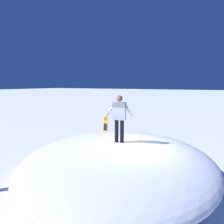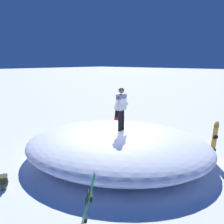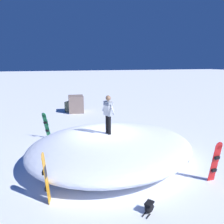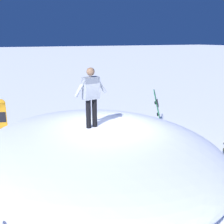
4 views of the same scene
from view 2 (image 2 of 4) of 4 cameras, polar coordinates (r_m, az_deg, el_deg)
ground at (r=9.84m, az=0.07°, el=-11.97°), size 240.00×240.00×0.00m
snow_mound at (r=10.17m, az=1.10°, el=-7.42°), size 8.25×8.90×1.24m
snowboarder_standing at (r=9.71m, az=2.11°, el=1.35°), size 1.02×0.30×1.68m
snowboard_primary_upright at (r=5.95m, az=-5.58°, el=-20.08°), size 0.48×0.47×1.57m
snowboard_secondary_upright at (r=14.21m, az=1.05°, el=-1.09°), size 0.27×0.30×1.59m
snowboard_tertiary_upright at (r=10.59m, az=22.13°, el=-6.13°), size 0.32×0.23×1.67m
backpack_near at (r=8.84m, az=-23.33°, el=-14.29°), size 0.46×0.60×0.41m
backpack_far at (r=13.19m, az=12.96°, el=-5.31°), size 0.45×0.52×0.33m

